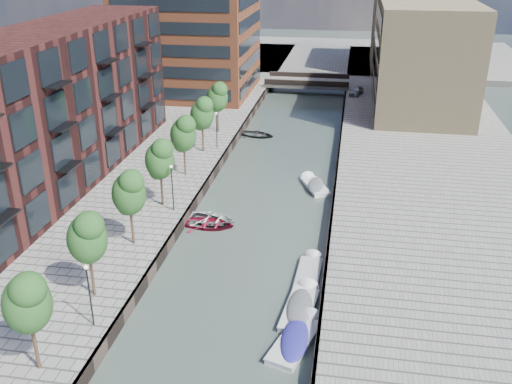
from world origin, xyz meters
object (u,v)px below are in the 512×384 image
(motorboat_1, at_px, (301,306))
(motorboat_3, at_px, (298,338))
(sloop_3, at_px, (210,221))
(motorboat_2, at_px, (309,271))
(sloop_4, at_px, (257,136))
(motorboat_4, at_px, (314,185))
(tree_6, at_px, (217,96))
(tree_5, at_px, (202,113))
(tree_0, at_px, (27,300))
(bridge, at_px, (308,82))
(tree_3, at_px, (160,158))
(sloop_2, at_px, (209,227))
(tree_1, at_px, (87,236))
(car, at_px, (356,91))
(tree_4, at_px, (183,133))
(tree_2, at_px, (129,191))
(sloop_1, at_px, (208,223))

(motorboat_1, distance_m, motorboat_3, 3.27)
(sloop_3, xyz_separation_m, motorboat_2, (9.08, -6.73, 0.09))
(sloop_4, bearing_deg, motorboat_4, -137.13)
(tree_6, bearing_deg, sloop_3, -78.63)
(motorboat_4, bearing_deg, tree_5, 155.72)
(tree_0, distance_m, tree_6, 42.00)
(sloop_4, xyz_separation_m, motorboat_2, (8.99, -30.26, 0.09))
(bridge, distance_m, motorboat_3, 62.37)
(tree_3, bearing_deg, sloop_2, -18.96)
(tree_1, relative_size, car, 1.63)
(tree_1, relative_size, motorboat_2, 1.26)
(tree_0, bearing_deg, tree_4, 90.00)
(tree_0, xyz_separation_m, motorboat_4, (12.54, 29.35, -5.12))
(motorboat_1, bearing_deg, sloop_3, 128.18)
(car, bearing_deg, sloop_4, -106.20)
(sloop_2, xyz_separation_m, sloop_4, (-0.03, 24.49, 0.00))
(tree_5, relative_size, motorboat_1, 1.11)
(tree_6, xyz_separation_m, sloop_3, (4.34, -21.56, -5.31))
(sloop_3, bearing_deg, tree_2, 150.81)
(sloop_1, bearing_deg, motorboat_1, -117.29)
(tree_6, distance_m, motorboat_3, 38.90)
(tree_4, bearing_deg, car, 65.05)
(sloop_3, relative_size, car, 1.24)
(tree_3, relative_size, sloop_1, 1.49)
(tree_2, height_order, motorboat_3, tree_2)
(tree_0, xyz_separation_m, sloop_1, (4.27, 20.11, -5.31))
(tree_1, height_order, motorboat_4, tree_1)
(tree_3, distance_m, motorboat_1, 18.52)
(motorboat_3, bearing_deg, sloop_2, 123.20)
(bridge, height_order, tree_1, tree_1)
(tree_5, bearing_deg, bridge, 75.56)
(sloop_3, distance_m, motorboat_1, 14.42)
(tree_3, distance_m, sloop_2, 7.09)
(tree_2, relative_size, motorboat_4, 1.20)
(tree_3, xyz_separation_m, tree_5, (0.00, 14.00, 0.00))
(tree_4, relative_size, sloop_4, 1.37)
(tree_6, height_order, motorboat_3, tree_6)
(tree_2, distance_m, motorboat_1, 15.02)
(bridge, relative_size, sloop_3, 2.85)
(tree_2, distance_m, tree_3, 7.00)
(tree_4, bearing_deg, tree_1, -90.00)
(tree_6, xyz_separation_m, sloop_2, (4.45, -22.53, -5.31))
(bridge, bearing_deg, tree_5, -104.44)
(tree_6, height_order, motorboat_4, tree_6)
(tree_5, relative_size, sloop_2, 1.34)
(tree_3, relative_size, sloop_4, 1.37)
(sloop_3, height_order, car, car)
(bridge, bearing_deg, motorboat_3, -85.52)
(motorboat_1, bearing_deg, sloop_1, 129.22)
(bridge, relative_size, motorboat_2, 2.75)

